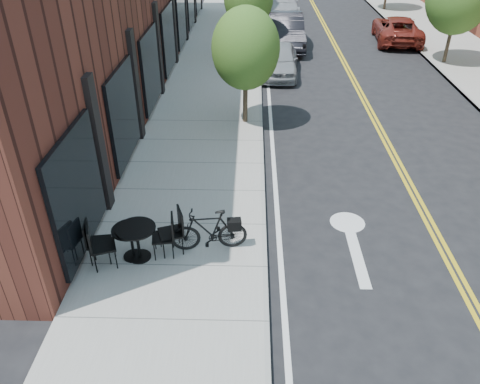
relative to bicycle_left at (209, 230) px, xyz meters
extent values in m
plane|color=black|center=(1.27, -2.07, -0.62)|extent=(120.00, 120.00, 0.00)
cube|color=#9E9B93|center=(-0.73, 7.93, -0.56)|extent=(4.00, 70.00, 0.12)
cylinder|color=#382B1E|center=(0.67, 6.93, 0.30)|extent=(0.16, 0.16, 1.61)
ellipsoid|color=#3D6921|center=(0.67, 6.93, 1.99)|extent=(2.20, 2.20, 2.64)
cylinder|color=#382B1E|center=(0.67, 14.93, 0.34)|extent=(0.16, 0.16, 1.68)
cylinder|color=#382B1E|center=(0.67, 22.93, 0.29)|extent=(0.16, 0.16, 1.57)
cylinder|color=#382B1E|center=(9.87, 13.93, 0.41)|extent=(0.16, 0.16, 1.82)
imported|color=black|center=(0.00, 0.00, 0.00)|extent=(1.72, 0.68, 1.00)
cylinder|color=black|center=(-1.49, -0.34, -0.49)|extent=(0.61, 0.61, 0.03)
cylinder|color=black|center=(-1.49, -0.34, -0.11)|extent=(0.08, 0.08, 0.76)
cylinder|color=black|center=(-1.49, -0.34, 0.28)|extent=(1.06, 1.06, 0.03)
cylinder|color=black|center=(-1.63, -0.31, -0.49)|extent=(0.51, 0.51, 0.03)
cylinder|color=black|center=(-1.63, -0.31, -0.13)|extent=(0.07, 0.07, 0.71)
cylinder|color=black|center=(-1.63, -0.31, 0.23)|extent=(0.89, 0.89, 0.03)
imported|color=#95989C|center=(2.07, 12.28, 0.04)|extent=(1.82, 4.00, 1.33)
imported|color=black|center=(2.57, 16.72, 0.20)|extent=(1.78, 5.02, 1.65)
imported|color=#A9A9AE|center=(2.87, 24.65, 0.06)|extent=(1.96, 4.74, 1.37)
imported|color=maroon|center=(8.61, 17.88, 0.05)|extent=(2.73, 5.03, 1.34)
camera|label=1|loc=(0.89, -8.06, 6.15)|focal=35.00mm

